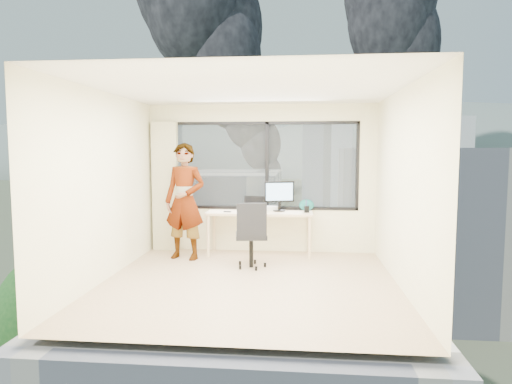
# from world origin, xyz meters

# --- Properties ---
(floor) EXTENTS (4.00, 4.00, 0.01)m
(floor) POSITION_xyz_m (0.00, 0.00, 0.00)
(floor) COLOR tan
(floor) RESTS_ON ground
(ceiling) EXTENTS (4.00, 4.00, 0.01)m
(ceiling) POSITION_xyz_m (0.00, 0.00, 2.60)
(ceiling) COLOR white
(ceiling) RESTS_ON ground
(wall_front) EXTENTS (4.00, 0.01, 2.60)m
(wall_front) POSITION_xyz_m (0.00, -2.00, 1.30)
(wall_front) COLOR beige
(wall_front) RESTS_ON ground
(wall_left) EXTENTS (0.01, 4.00, 2.60)m
(wall_left) POSITION_xyz_m (-2.00, 0.00, 1.30)
(wall_left) COLOR beige
(wall_left) RESTS_ON ground
(wall_right) EXTENTS (0.01, 4.00, 2.60)m
(wall_right) POSITION_xyz_m (2.00, 0.00, 1.30)
(wall_right) COLOR beige
(wall_right) RESTS_ON ground
(window_wall) EXTENTS (3.30, 0.16, 1.55)m
(window_wall) POSITION_xyz_m (0.05, 2.00, 1.52)
(window_wall) COLOR black
(window_wall) RESTS_ON ground
(curtain) EXTENTS (0.45, 0.14, 2.30)m
(curtain) POSITION_xyz_m (-1.72, 1.88, 1.15)
(curtain) COLOR beige
(curtain) RESTS_ON floor
(desk) EXTENTS (1.80, 0.60, 0.75)m
(desk) POSITION_xyz_m (0.00, 1.66, 0.38)
(desk) COLOR beige
(desk) RESTS_ON floor
(chair) EXTENTS (0.60, 0.60, 1.04)m
(chair) POSITION_xyz_m (-0.06, 0.82, 0.52)
(chair) COLOR black
(chair) RESTS_ON floor
(person) EXTENTS (0.78, 0.60, 1.92)m
(person) POSITION_xyz_m (-1.21, 1.27, 0.96)
(person) COLOR #2D2D33
(person) RESTS_ON floor
(monitor) EXTENTS (0.54, 0.25, 0.53)m
(monitor) POSITION_xyz_m (0.33, 1.76, 1.01)
(monitor) COLOR black
(monitor) RESTS_ON desk
(game_console) EXTENTS (0.40, 0.36, 0.08)m
(game_console) POSITION_xyz_m (0.12, 1.86, 0.79)
(game_console) COLOR white
(game_console) RESTS_ON desk
(laptop) EXTENTS (0.45, 0.47, 0.24)m
(laptop) POSITION_xyz_m (-0.13, 1.62, 0.87)
(laptop) COLOR black
(laptop) RESTS_ON desk
(cellphone) EXTENTS (0.13, 0.07, 0.01)m
(cellphone) POSITION_xyz_m (-0.55, 1.57, 0.76)
(cellphone) COLOR black
(cellphone) RESTS_ON desk
(pen_cup) EXTENTS (0.12, 0.12, 0.11)m
(pen_cup) POSITION_xyz_m (0.80, 1.63, 0.81)
(pen_cup) COLOR black
(pen_cup) RESTS_ON desk
(handbag) EXTENTS (0.26, 0.13, 0.20)m
(handbag) POSITION_xyz_m (0.80, 1.87, 0.85)
(handbag) COLOR #0D4C4E
(handbag) RESTS_ON desk
(exterior_ground) EXTENTS (400.00, 400.00, 0.04)m
(exterior_ground) POSITION_xyz_m (0.00, 120.00, -14.00)
(exterior_ground) COLOR #515B3D
(exterior_ground) RESTS_ON ground
(near_bldg_a) EXTENTS (16.00, 12.00, 14.00)m
(near_bldg_a) POSITION_xyz_m (-9.00, 30.00, -7.00)
(near_bldg_a) COLOR beige
(near_bldg_a) RESTS_ON exterior_ground
(near_bldg_b) EXTENTS (14.00, 13.00, 16.00)m
(near_bldg_b) POSITION_xyz_m (12.00, 38.00, -6.00)
(near_bldg_b) COLOR white
(near_bldg_b) RESTS_ON exterior_ground
(far_tower_a) EXTENTS (14.00, 14.00, 28.00)m
(far_tower_a) POSITION_xyz_m (-35.00, 95.00, 0.00)
(far_tower_a) COLOR silver
(far_tower_a) RESTS_ON exterior_ground
(far_tower_b) EXTENTS (13.00, 13.00, 30.00)m
(far_tower_b) POSITION_xyz_m (8.00, 120.00, 1.00)
(far_tower_b) COLOR silver
(far_tower_b) RESTS_ON exterior_ground
(far_tower_c) EXTENTS (15.00, 15.00, 26.00)m
(far_tower_c) POSITION_xyz_m (45.00, 140.00, -1.00)
(far_tower_c) COLOR silver
(far_tower_c) RESTS_ON exterior_ground
(far_tower_d) EXTENTS (16.00, 14.00, 22.00)m
(far_tower_d) POSITION_xyz_m (-60.00, 150.00, -3.00)
(far_tower_d) COLOR silver
(far_tower_d) RESTS_ON exterior_ground
(hill_a) EXTENTS (288.00, 216.00, 90.00)m
(hill_a) POSITION_xyz_m (-120.00, 320.00, -14.00)
(hill_a) COLOR slate
(hill_a) RESTS_ON exterior_ground
(hill_b) EXTENTS (300.00, 220.00, 96.00)m
(hill_b) POSITION_xyz_m (100.00, 320.00, -14.00)
(hill_b) COLOR slate
(hill_b) RESTS_ON exterior_ground
(tree_a) EXTENTS (7.00, 7.00, 8.00)m
(tree_a) POSITION_xyz_m (-16.00, 22.00, -10.00)
(tree_a) COLOR #194C1B
(tree_a) RESTS_ON exterior_ground
(tree_b) EXTENTS (7.60, 7.60, 9.00)m
(tree_b) POSITION_xyz_m (4.00, 18.00, -9.50)
(tree_b) COLOR #194C1B
(tree_b) RESTS_ON exterior_ground
(smoke_plume_a) EXTENTS (40.00, 24.00, 90.00)m
(smoke_plume_a) POSITION_xyz_m (-10.00, 150.00, 39.00)
(smoke_plume_a) COLOR black
(smoke_plume_a) RESTS_ON exterior_ground
(smoke_plume_b) EXTENTS (30.00, 18.00, 70.00)m
(smoke_plume_b) POSITION_xyz_m (55.00, 170.00, 27.00)
(smoke_plume_b) COLOR black
(smoke_plume_b) RESTS_ON exterior_ground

